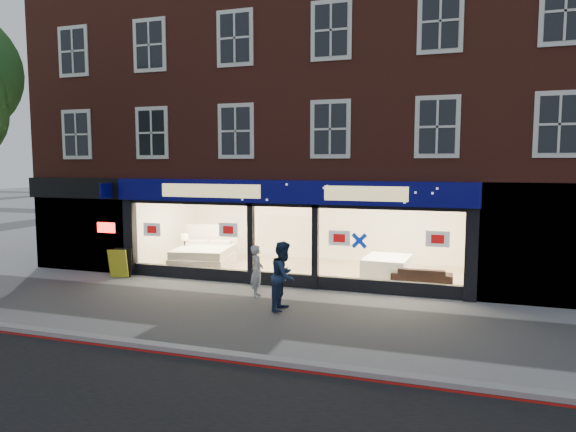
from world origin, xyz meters
The scene contains 12 objects.
ground centered at (0.00, 0.00, 0.00)m, with size 120.00×120.00×0.00m, color gray.
kerb_line centered at (0.00, -3.10, 0.01)m, with size 60.00×0.10×0.01m, color #8C0A07.
kerb_stone centered at (0.00, -2.90, 0.06)m, with size 60.00×0.25×0.12m, color gray.
showroom_floor centered at (0.00, 5.25, 0.05)m, with size 11.00×4.50×0.10m, color tan.
building centered at (-0.02, 6.93, 6.67)m, with size 19.00×8.26×10.30m.
display_bed centered at (-3.58, 4.76, 0.48)m, with size 2.37×2.71×1.37m.
bedside_table centered at (-4.40, 4.80, 0.38)m, with size 0.45×0.45×0.55m, color brown.
mattress_stack centered at (3.00, 4.80, 0.44)m, with size 1.50×1.84×0.69m.
sofa centered at (4.13, 4.16, 0.37)m, with size 1.82×0.71×0.53m, color black.
a_board centered at (-5.54, 2.50, 0.49)m, with size 0.64×0.41×0.98m, color gold.
pedestrian_grey centered at (-0.27, 1.60, 0.75)m, with size 0.55×0.36×1.50m, color #AAACB1.
pedestrian_blue centered at (0.86, 0.62, 0.90)m, with size 0.88×0.68×1.80m, color #192948.
Camera 1 is at (5.03, -11.78, 3.80)m, focal length 32.00 mm.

